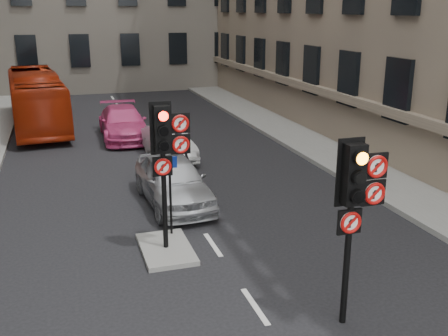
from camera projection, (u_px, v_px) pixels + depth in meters
pavement_right at (332, 151)px, 21.66m from camera, size 3.00×50.00×0.16m
centre_island at (166, 249)px, 12.87m from camera, size 1.20×2.00×0.12m
signal_near at (356, 194)px, 9.25m from camera, size 0.91×0.40×3.58m
signal_far at (166, 145)px, 12.11m from camera, size 0.91×0.40×3.58m
car_silver at (173, 180)px, 15.83m from camera, size 1.97×4.46×1.49m
car_white at (169, 143)px, 20.76m from camera, size 1.65×3.87×1.24m
car_pink at (123, 123)px, 23.95m from camera, size 2.08×4.96×1.43m
bus_red at (36, 100)px, 26.09m from camera, size 3.16×10.10×2.77m
motorcycle at (184, 185)px, 16.05m from camera, size 0.79×1.88×1.09m
motorcyclist at (179, 159)px, 17.39m from camera, size 0.78×0.64×1.85m
info_sign at (170, 185)px, 13.21m from camera, size 0.36×0.13×2.08m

